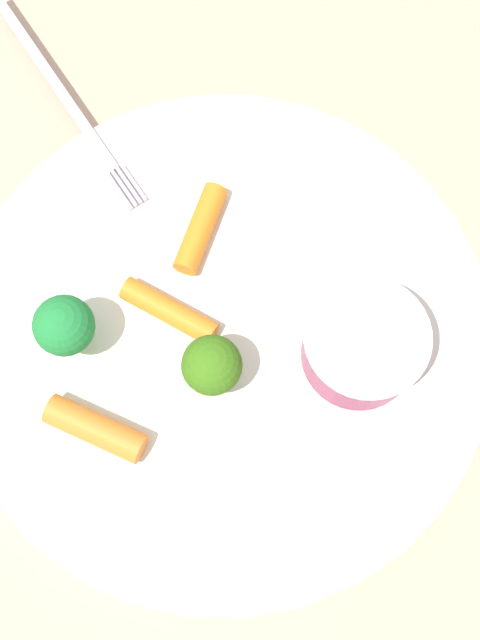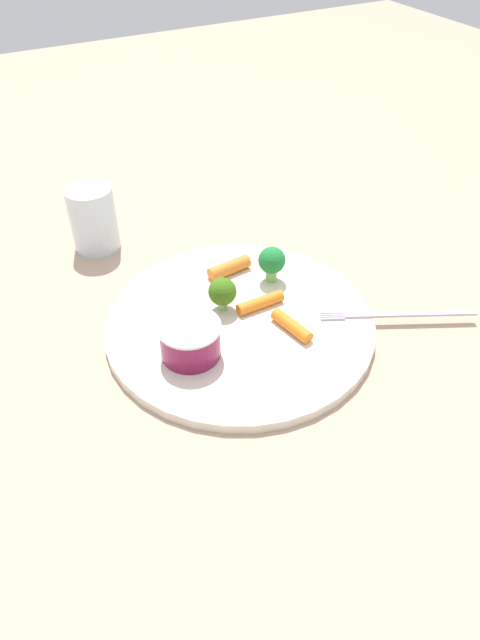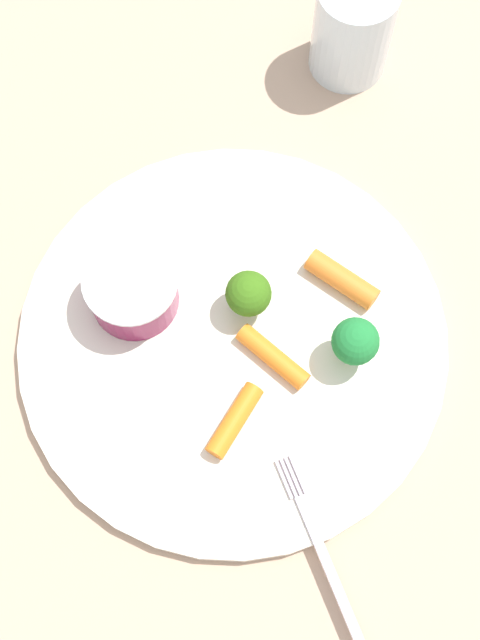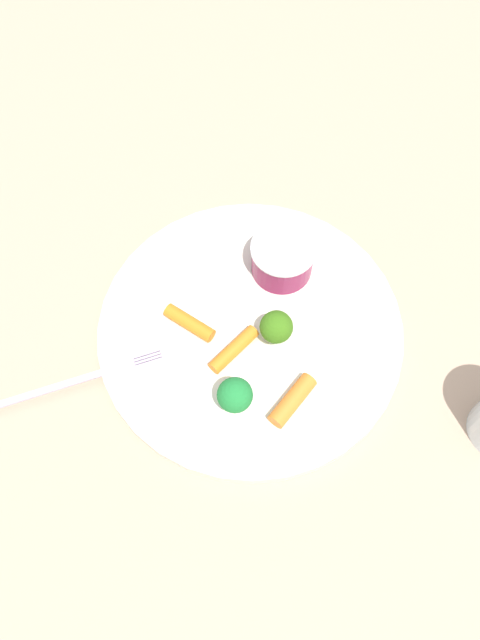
# 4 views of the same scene
# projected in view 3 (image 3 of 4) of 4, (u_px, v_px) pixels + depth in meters

# --- Properties ---
(ground_plane) EXTENTS (2.40, 2.40, 0.00)m
(ground_plane) POSITION_uv_depth(u_px,v_px,m) (233.00, 344.00, 0.67)
(ground_plane) COLOR tan
(plate) EXTENTS (0.31, 0.31, 0.01)m
(plate) POSITION_uv_depth(u_px,v_px,m) (233.00, 342.00, 0.66)
(plate) COLOR silver
(plate) RESTS_ON ground_plane
(sauce_cup) EXTENTS (0.07, 0.07, 0.04)m
(sauce_cup) POSITION_uv_depth(u_px,v_px,m) (133.00, 290.00, 0.65)
(sauce_cup) COLOR maroon
(sauce_cup) RESTS_ON plate
(broccoli_floret_0) EXTENTS (0.03, 0.03, 0.05)m
(broccoli_floret_0) POSITION_uv_depth(u_px,v_px,m) (355.00, 342.00, 0.63)
(broccoli_floret_0) COLOR #81BF5E
(broccoli_floret_0) RESTS_ON plate
(broccoli_floret_1) EXTENTS (0.03, 0.03, 0.04)m
(broccoli_floret_1) POSITION_uv_depth(u_px,v_px,m) (248.00, 294.00, 0.64)
(broccoli_floret_1) COLOR #8DC172
(broccoli_floret_1) RESTS_ON plate
(carrot_stick_0) EXTENTS (0.06, 0.02, 0.01)m
(carrot_stick_0) POSITION_uv_depth(u_px,v_px,m) (235.00, 420.00, 0.63)
(carrot_stick_0) COLOR orange
(carrot_stick_0) RESTS_ON plate
(carrot_stick_1) EXTENTS (0.02, 0.06, 0.02)m
(carrot_stick_1) POSITION_uv_depth(u_px,v_px,m) (342.00, 279.00, 0.66)
(carrot_stick_1) COLOR orange
(carrot_stick_1) RESTS_ON plate
(carrot_stick_2) EXTENTS (0.01, 0.06, 0.01)m
(carrot_stick_2) POSITION_uv_depth(u_px,v_px,m) (273.00, 357.00, 0.64)
(carrot_stick_2) COLOR orange
(carrot_stick_2) RESTS_ON plate
(fork) EXTENTS (0.09, 0.17, 0.00)m
(fork) POSITION_uv_depth(u_px,v_px,m) (334.00, 582.00, 0.60)
(fork) COLOR #C1B1C6
(fork) RESTS_ON plate
(drinking_glass) EXTENTS (0.06, 0.06, 0.09)m
(drinking_glass) POSITION_uv_depth(u_px,v_px,m) (353.00, 28.00, 0.71)
(drinking_glass) COLOR silver
(drinking_glass) RESTS_ON ground_plane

